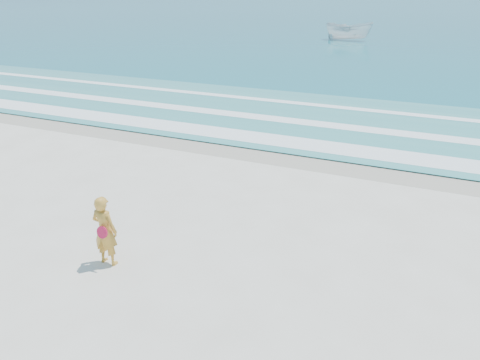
% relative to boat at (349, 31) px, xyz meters
% --- Properties ---
extents(ground, '(400.00, 400.00, 0.00)m').
position_rel_boat_xyz_m(ground, '(5.90, -46.19, -1.01)').
color(ground, silver).
rests_on(ground, ground).
extents(wet_sand, '(400.00, 2.40, 0.00)m').
position_rel_boat_xyz_m(wet_sand, '(5.90, -37.19, -1.00)').
color(wet_sand, '#B2A893').
rests_on(wet_sand, ground).
extents(ocean, '(400.00, 190.00, 0.04)m').
position_rel_boat_xyz_m(ocean, '(5.90, 58.81, -0.99)').
color(ocean, '#19727F').
rests_on(ocean, ground).
extents(shallow, '(400.00, 10.00, 0.01)m').
position_rel_boat_xyz_m(shallow, '(5.90, -32.19, -0.96)').
color(shallow, '#59B7AD').
rests_on(shallow, ocean).
extents(foam_near, '(400.00, 1.40, 0.01)m').
position_rel_boat_xyz_m(foam_near, '(5.90, -35.89, -0.95)').
color(foam_near, white).
rests_on(foam_near, shallow).
extents(foam_mid, '(400.00, 0.90, 0.01)m').
position_rel_boat_xyz_m(foam_mid, '(5.90, -32.99, -0.95)').
color(foam_mid, white).
rests_on(foam_mid, shallow).
extents(foam_far, '(400.00, 0.60, 0.01)m').
position_rel_boat_xyz_m(foam_far, '(5.90, -29.69, -0.95)').
color(foam_far, white).
rests_on(foam_far, shallow).
extents(boat, '(5.05, 2.03, 1.93)m').
position_rel_boat_xyz_m(boat, '(0.00, 0.00, 0.00)').
color(boat, white).
rests_on(boat, ocean).
extents(woman, '(0.59, 0.41, 1.60)m').
position_rel_boat_xyz_m(woman, '(4.36, -45.49, -0.20)').
color(woman, gold).
rests_on(woman, ground).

